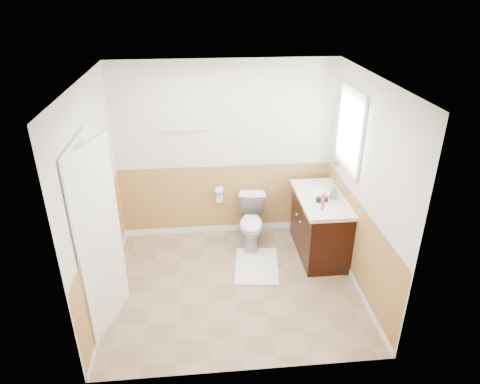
{
  "coord_description": "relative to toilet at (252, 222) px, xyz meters",
  "views": [
    {
      "loc": [
        -0.34,
        -4.24,
        3.39
      ],
      "look_at": [
        0.1,
        0.25,
        1.15
      ],
      "focal_mm": 32.28,
      "sensor_mm": 36.0,
      "label": 1
    }
  ],
  "objects": [
    {
      "name": "floor",
      "position": [
        -0.33,
        -0.9,
        -0.34
      ],
      "size": [
        3.0,
        3.0,
        0.0
      ],
      "primitive_type": "plane",
      "color": "#8C7051",
      "rests_on": "ground"
    },
    {
      "name": "ceiling",
      "position": [
        -0.33,
        -0.9,
        2.16
      ],
      "size": [
        3.0,
        3.0,
        0.0
      ],
      "primitive_type": "plane",
      "rotation": [
        3.14,
        0.0,
        0.0
      ],
      "color": "white",
      "rests_on": "floor"
    },
    {
      "name": "wall_back",
      "position": [
        -0.33,
        0.4,
        0.91
      ],
      "size": [
        3.0,
        0.0,
        3.0
      ],
      "primitive_type": "plane",
      "rotation": [
        1.57,
        0.0,
        0.0
      ],
      "color": "silver",
      "rests_on": "floor"
    },
    {
      "name": "wall_front",
      "position": [
        -0.33,
        -2.2,
        0.91
      ],
      "size": [
        3.0,
        0.0,
        3.0
      ],
      "primitive_type": "plane",
      "rotation": [
        -1.57,
        0.0,
        0.0
      ],
      "color": "silver",
      "rests_on": "floor"
    },
    {
      "name": "wall_left",
      "position": [
        -1.83,
        -0.9,
        0.91
      ],
      "size": [
        0.0,
        3.0,
        3.0
      ],
      "primitive_type": "plane",
      "rotation": [
        1.57,
        0.0,
        1.57
      ],
      "color": "silver",
      "rests_on": "floor"
    },
    {
      "name": "wall_right",
      "position": [
        1.17,
        -0.9,
        0.91
      ],
      "size": [
        0.0,
        3.0,
        3.0
      ],
      "primitive_type": "plane",
      "rotation": [
        1.57,
        0.0,
        -1.57
      ],
      "color": "silver",
      "rests_on": "floor"
    },
    {
      "name": "wainscot_back",
      "position": [
        -0.33,
        0.39,
        0.16
      ],
      "size": [
        3.0,
        0.0,
        3.0
      ],
      "primitive_type": "plane",
      "rotation": [
        1.57,
        0.0,
        0.0
      ],
      "color": "#B78349",
      "rests_on": "floor"
    },
    {
      "name": "wainscot_front",
      "position": [
        -0.33,
        -2.19,
        0.16
      ],
      "size": [
        3.0,
        0.0,
        3.0
      ],
      "primitive_type": "plane",
      "rotation": [
        -1.57,
        0.0,
        0.0
      ],
      "color": "#B78349",
      "rests_on": "floor"
    },
    {
      "name": "wainscot_left",
      "position": [
        -1.82,
        -0.9,
        0.16
      ],
      "size": [
        0.0,
        2.6,
        2.6
      ],
      "primitive_type": "plane",
      "rotation": [
        1.57,
        0.0,
        1.57
      ],
      "color": "#B78349",
      "rests_on": "floor"
    },
    {
      "name": "wainscot_right",
      "position": [
        1.16,
        -0.9,
        0.16
      ],
      "size": [
        0.0,
        2.6,
        2.6
      ],
      "primitive_type": "plane",
      "rotation": [
        1.57,
        0.0,
        -1.57
      ],
      "color": "#B78349",
      "rests_on": "floor"
    },
    {
      "name": "toilet",
      "position": [
        0.0,
        0.0,
        0.0
      ],
      "size": [
        0.47,
        0.72,
        0.69
      ],
      "primitive_type": "imported",
      "rotation": [
        0.0,
        0.0,
        -0.12
      ],
      "color": "silver",
      "rests_on": "floor"
    },
    {
      "name": "bath_mat",
      "position": [
        0.0,
        -0.55,
        -0.33
      ],
      "size": [
        0.64,
        0.86,
        0.02
      ],
      "primitive_type": "cube",
      "rotation": [
        0.0,
        0.0,
        -0.12
      ],
      "color": "white",
      "rests_on": "floor"
    },
    {
      "name": "vanity_cabinet",
      "position": [
        0.89,
        -0.3,
        0.06
      ],
      "size": [
        0.55,
        1.1,
        0.8
      ],
      "primitive_type": "cube",
      "color": "black",
      "rests_on": "floor"
    },
    {
      "name": "vanity_knob_left",
      "position": [
        0.59,
        -0.4,
        0.21
      ],
      "size": [
        0.03,
        0.03,
        0.03
      ],
      "primitive_type": "sphere",
      "color": "silver",
      "rests_on": "vanity_cabinet"
    },
    {
      "name": "vanity_knob_right",
      "position": [
        0.59,
        -0.2,
        0.21
      ],
      "size": [
        0.03,
        0.03,
        0.03
      ],
      "primitive_type": "sphere",
      "color": "silver",
      "rests_on": "vanity_cabinet"
    },
    {
      "name": "countertop",
      "position": [
        0.88,
        -0.3,
        0.48
      ],
      "size": [
        0.6,
        1.15,
        0.05
      ],
      "primitive_type": "cube",
      "color": "silver",
      "rests_on": "vanity_cabinet"
    },
    {
      "name": "sink_basin",
      "position": [
        0.89,
        -0.15,
        0.52
      ],
      "size": [
        0.36,
        0.36,
        0.02
      ],
      "primitive_type": "cylinder",
      "color": "silver",
      "rests_on": "countertop"
    },
    {
      "name": "faucet",
      "position": [
        1.07,
        -0.15,
        0.58
      ],
      "size": [
        0.02,
        0.02,
        0.14
      ],
      "primitive_type": "cylinder",
      "color": "silver",
      "rests_on": "countertop"
    },
    {
      "name": "lotion_bottle",
      "position": [
        0.79,
        -0.63,
        0.62
      ],
      "size": [
        0.05,
        0.05,
        0.22
      ],
      "primitive_type": "cylinder",
      "color": "#EA3C89",
      "rests_on": "countertop"
    },
    {
      "name": "soap_dispenser",
      "position": [
        1.01,
        -0.35,
        0.6
      ],
      "size": [
        0.11,
        0.11,
        0.2
      ],
      "primitive_type": "imported",
      "rotation": [
        0.0,
        0.0,
        -0.28
      ],
      "color": "gray",
      "rests_on": "countertop"
    },
    {
      "name": "hair_dryer_body",
      "position": [
        0.84,
        -0.43,
        0.54
      ],
      "size": [
        0.14,
        0.07,
        0.07
      ],
      "primitive_type": "cylinder",
      "rotation": [
        0.0,
        1.57,
        0.0
      ],
      "color": "black",
      "rests_on": "countertop"
    },
    {
      "name": "hair_dryer_handle",
      "position": [
        0.81,
        -0.36,
        0.51
      ],
      "size": [
        0.03,
        0.03,
        0.07
      ],
      "primitive_type": "cylinder",
      "color": "black",
      "rests_on": "countertop"
    },
    {
      "name": "mirror_panel",
      "position": [
        1.15,
        0.2,
        1.21
      ],
      "size": [
        0.02,
        0.35,
        0.9
      ],
      "primitive_type": "cube",
      "color": "silver",
      "rests_on": "wall_right"
    },
    {
      "name": "window_frame",
      "position": [
        1.14,
        -0.31,
        1.41
      ],
      "size": [
        0.04,
        0.8,
        1.0
      ],
      "primitive_type": "cube",
      "color": "white",
      "rests_on": "wall_right"
    },
    {
      "name": "window_glass",
      "position": [
        1.16,
        -0.31,
        1.41
      ],
      "size": [
        0.01,
        0.7,
        0.9
      ],
      "primitive_type": "cube",
      "color": "white",
      "rests_on": "wall_right"
    },
    {
      "name": "door",
      "position": [
        -1.73,
        -1.35,
        0.68
      ],
      "size": [
        0.29,
        0.78,
        2.04
      ],
      "primitive_type": "cube",
      "rotation": [
        0.0,
        0.0,
        -0.31
      ],
      "color": "white",
      "rests_on": "wall_left"
    },
    {
      "name": "door_frame",
      "position": [
        -1.8,
        -1.35,
        0.69
      ],
      "size": [
        0.02,
        0.92,
        2.1
      ],
      "primitive_type": "cube",
      "color": "white",
      "rests_on": "wall_left"
    },
    {
      "name": "door_knob",
      "position": [
        -1.67,
        -1.02,
        0.61
      ],
      "size": [
        0.06,
        0.06,
        0.06
      ],
      "primitive_type": "sphere",
      "color": "silver",
      "rests_on": "door"
    },
    {
      "name": "towel_bar",
      "position": [
        -0.88,
        0.35,
        1.26
      ],
      "size": [
        0.62,
        0.02,
        0.02
      ],
      "primitive_type": "cylinder",
      "rotation": [
        0.0,
        1.57,
        0.0
      ],
      "color": "silver",
      "rests_on": "wall_back"
    },
    {
      "name": "tp_holder_bar",
      "position": [
        -0.43,
        0.33,
        0.36
      ],
      "size": [
        0.14,
        0.02,
        0.02
      ],
      "primitive_type": "cylinder",
      "rotation": [
        0.0,
        1.57,
        0.0
      ],
      "color": "silver",
      "rests_on": "wall_back"
    },
    {
      "name": "tp_roll",
      "position": [
        -0.43,
        0.33,
        0.36
      ],
      "size": [
        0.1,
        0.11,
        0.11
      ],
      "primitive_type": "cylinder",
      "rotation": [
        0.0,
        1.57,
        0.0
      ],
      "color": "white",
      "rests_on": "tp_holder_bar"
    },
    {
      "name": "tp_sheet",
      "position": [
        -0.43,
        0.33,
        0.25
      ],
      "size": [
        0.1,
        0.01,
        0.16
      ],
      "primitive_type": "cube",
      "color": "white",
      "rests_on": "tp_roll"
    }
  ]
}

